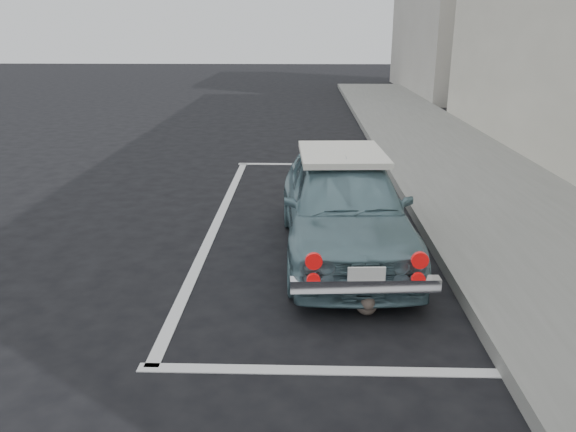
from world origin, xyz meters
The scene contains 7 objects.
ground centered at (0.00, 0.00, 0.00)m, with size 80.00×80.00×0.00m, color black.
sidewalk centered at (3.20, 2.00, 0.07)m, with size 2.80×40.00×0.15m, color slate.
pline_rear centered at (0.50, -0.50, 0.00)m, with size 3.00×0.12×0.01m, color silver.
pline_front centered at (0.50, 6.50, 0.00)m, with size 3.00×0.12×0.01m, color silver.
pline_side centered at (-0.90, 3.00, 0.00)m, with size 0.12×7.00×0.01m, color silver.
retro_coupe centered at (0.75, 1.94, 0.60)m, with size 1.56×3.54×1.18m.
cat centered at (0.88, 0.45, 0.12)m, with size 0.22×0.48×0.26m.
Camera 1 is at (0.28, -4.25, 2.52)m, focal length 35.00 mm.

